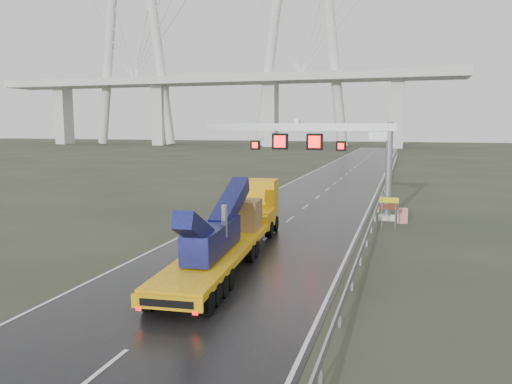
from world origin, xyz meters
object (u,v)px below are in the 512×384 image
(sign_gantry, at_px, (324,143))
(heavy_haul_truck, at_px, (237,224))
(exit_sign_pair, at_px, (389,206))
(striped_barrier, at_px, (402,216))

(sign_gantry, xyz_separation_m, heavy_haul_truck, (-2.72, -12.38, -4.03))
(heavy_haul_truck, relative_size, exit_sign_pair, 8.16)
(heavy_haul_truck, xyz_separation_m, striped_barrier, (8.61, 11.19, -1.03))
(sign_gantry, height_order, heavy_haul_truck, sign_gantry)
(striped_barrier, bearing_deg, heavy_haul_truck, -144.36)
(sign_gantry, bearing_deg, exit_sign_pair, -32.64)
(exit_sign_pair, bearing_deg, heavy_haul_truck, -129.77)
(heavy_haul_truck, distance_m, exit_sign_pair, 11.99)
(heavy_haul_truck, bearing_deg, exit_sign_pair, 44.98)
(heavy_haul_truck, bearing_deg, striped_barrier, 47.41)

